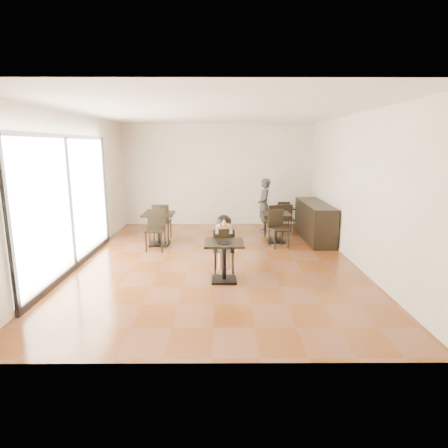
{
  "coord_description": "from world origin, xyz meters",
  "views": [
    {
      "loc": [
        0.12,
        -7.99,
        2.53
      ],
      "look_at": [
        0.16,
        -0.75,
        1.0
      ],
      "focal_mm": 30.0,
      "sensor_mm": 36.0,
      "label": 1
    }
  ],
  "objects_px": {
    "cafe_table_left": "(159,229)",
    "chair_back_a": "(282,214)",
    "cafe_table_mid": "(276,227)",
    "child_chair": "(224,250)",
    "child": "(224,244)",
    "chair_left_a": "(162,222)",
    "chair_left_b": "(155,231)",
    "chair_mid_a": "(273,221)",
    "chair_mid_b": "(279,229)",
    "child_table": "(224,261)",
    "chair_back_b": "(287,220)",
    "cafe_table_back": "(283,218)",
    "adult_patron": "(264,205)"
  },
  "relations": [
    {
      "from": "cafe_table_left",
      "to": "chair_back_a",
      "type": "bearing_deg",
      "value": 30.63
    },
    {
      "from": "cafe_table_mid",
      "to": "chair_back_a",
      "type": "height_order",
      "value": "chair_back_a"
    },
    {
      "from": "child_chair",
      "to": "cafe_table_left",
      "type": "height_order",
      "value": "child_chair"
    },
    {
      "from": "child",
      "to": "chair_left_a",
      "type": "bearing_deg",
      "value": 122.01
    },
    {
      "from": "chair_left_b",
      "to": "chair_back_a",
      "type": "distance_m",
      "value": 4.39
    },
    {
      "from": "child",
      "to": "chair_left_a",
      "type": "distance_m",
      "value": 3.14
    },
    {
      "from": "child",
      "to": "chair_mid_a",
      "type": "bearing_deg",
      "value": 64.82
    },
    {
      "from": "cafe_table_mid",
      "to": "chair_left_a",
      "type": "distance_m",
      "value": 3.07
    },
    {
      "from": "chair_mid_b",
      "to": "chair_back_a",
      "type": "bearing_deg",
      "value": 62.22
    },
    {
      "from": "chair_mid_a",
      "to": "chair_mid_b",
      "type": "distance_m",
      "value": 1.1
    },
    {
      "from": "child",
      "to": "chair_back_a",
      "type": "distance_m",
      "value": 4.59
    },
    {
      "from": "chair_mid_b",
      "to": "chair_back_a",
      "type": "height_order",
      "value": "chair_mid_b"
    },
    {
      "from": "child_table",
      "to": "chair_left_b",
      "type": "relative_size",
      "value": 0.77
    },
    {
      "from": "chair_back_a",
      "to": "chair_back_b",
      "type": "distance_m",
      "value": 0.87
    },
    {
      "from": "chair_mid_a",
      "to": "chair_back_a",
      "type": "xyz_separation_m",
      "value": [
        0.46,
        1.24,
        -0.05
      ]
    },
    {
      "from": "cafe_table_back",
      "to": "child_table",
      "type": "bearing_deg",
      "value": -112.23
    },
    {
      "from": "child_table",
      "to": "chair_left_a",
      "type": "relative_size",
      "value": 0.77
    },
    {
      "from": "child_table",
      "to": "adult_patron",
      "type": "bearing_deg",
      "value": 73.76
    },
    {
      "from": "chair_left_a",
      "to": "chair_left_b",
      "type": "bearing_deg",
      "value": 92.51
    },
    {
      "from": "cafe_table_left",
      "to": "cafe_table_back",
      "type": "height_order",
      "value": "cafe_table_left"
    },
    {
      "from": "chair_mid_b",
      "to": "child_table",
      "type": "bearing_deg",
      "value": -136.59
    },
    {
      "from": "child",
      "to": "chair_back_b",
      "type": "distance_m",
      "value": 3.81
    },
    {
      "from": "chair_back_b",
      "to": "adult_patron",
      "type": "bearing_deg",
      "value": 155.8
    },
    {
      "from": "cafe_table_back",
      "to": "chair_left_a",
      "type": "bearing_deg",
      "value": -160.75
    },
    {
      "from": "chair_left_a",
      "to": "chair_back_a",
      "type": "relative_size",
      "value": 1.2
    },
    {
      "from": "chair_mid_a",
      "to": "chair_left_b",
      "type": "height_order",
      "value": "chair_left_b"
    },
    {
      "from": "chair_mid_b",
      "to": "chair_left_a",
      "type": "xyz_separation_m",
      "value": [
        -3.05,
        0.81,
        0.03
      ]
    },
    {
      "from": "child",
      "to": "chair_left_b",
      "type": "xyz_separation_m",
      "value": [
        -1.66,
        1.56,
        -0.08
      ]
    },
    {
      "from": "adult_patron",
      "to": "chair_mid_b",
      "type": "height_order",
      "value": "adult_patron"
    },
    {
      "from": "child_table",
      "to": "cafe_table_back",
      "type": "height_order",
      "value": "child_table"
    },
    {
      "from": "child_chair",
      "to": "chair_left_b",
      "type": "height_order",
      "value": "chair_left_b"
    },
    {
      "from": "chair_back_b",
      "to": "chair_mid_b",
      "type": "bearing_deg",
      "value": -110.66
    },
    {
      "from": "child_table",
      "to": "child",
      "type": "bearing_deg",
      "value": 90.0
    },
    {
      "from": "child_chair",
      "to": "cafe_table_mid",
      "type": "height_order",
      "value": "child_chair"
    },
    {
      "from": "child_chair",
      "to": "cafe_table_left",
      "type": "relative_size",
      "value": 1.11
    },
    {
      "from": "adult_patron",
      "to": "chair_mid_a",
      "type": "distance_m",
      "value": 0.73
    },
    {
      "from": "child_chair",
      "to": "chair_back_a",
      "type": "relative_size",
      "value": 1.11
    },
    {
      "from": "child_table",
      "to": "cafe_table_back",
      "type": "xyz_separation_m",
      "value": [
        1.81,
        4.43,
        -0.04
      ]
    },
    {
      "from": "adult_patron",
      "to": "chair_back_a",
      "type": "distance_m",
      "value": 0.97
    },
    {
      "from": "chair_mid_b",
      "to": "chair_left_a",
      "type": "bearing_deg",
      "value": 148.53
    },
    {
      "from": "adult_patron",
      "to": "cafe_table_mid",
      "type": "bearing_deg",
      "value": 5.8
    },
    {
      "from": "adult_patron",
      "to": "chair_back_a",
      "type": "relative_size",
      "value": 1.9
    },
    {
      "from": "cafe_table_mid",
      "to": "cafe_table_left",
      "type": "xyz_separation_m",
      "value": [
        -3.05,
        -0.29,
        0.03
      ]
    },
    {
      "from": "cafe_table_left",
      "to": "chair_mid_a",
      "type": "height_order",
      "value": "chair_mid_a"
    },
    {
      "from": "cafe_table_left",
      "to": "chair_back_b",
      "type": "xyz_separation_m",
      "value": [
        3.52,
        1.21,
        0.0
      ]
    },
    {
      "from": "cafe_table_mid",
      "to": "chair_back_a",
      "type": "relative_size",
      "value": 0.93
    },
    {
      "from": "adult_patron",
      "to": "chair_mid_a",
      "type": "relative_size",
      "value": 1.7
    },
    {
      "from": "child_chair",
      "to": "child",
      "type": "height_order",
      "value": "child"
    },
    {
      "from": "chair_back_b",
      "to": "chair_mid_a",
      "type": "bearing_deg",
      "value": -144.29
    },
    {
      "from": "cafe_table_mid",
      "to": "child",
      "type": "bearing_deg",
      "value": -120.02
    }
  ]
}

